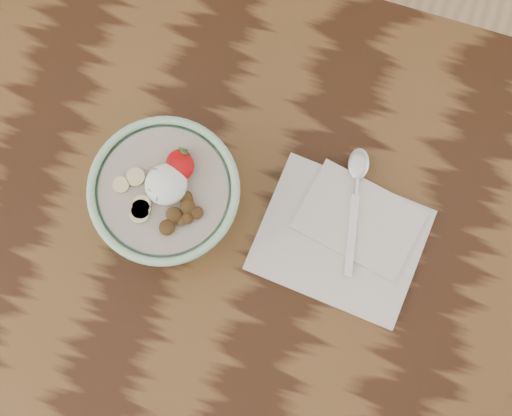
{
  "coord_description": "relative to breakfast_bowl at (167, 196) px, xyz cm",
  "views": [
    {
      "loc": [
        19.09,
        -10.3,
        177.9
      ],
      "look_at": [
        14.15,
        5.62,
        86.97
      ],
      "focal_mm": 50.0,
      "sensor_mm": 36.0,
      "label": 1
    }
  ],
  "objects": [
    {
      "name": "breakfast_bowl",
      "position": [
        0.0,
        0.0,
        0.0
      ],
      "size": [
        20.34,
        20.34,
        13.6
      ],
      "rotation": [
        0.0,
        0.0,
        0.41
      ],
      "color": "#9CD2A7",
      "rests_on": "table"
    },
    {
      "name": "napkin",
      "position": [
        25.27,
        3.0,
        -6.3
      ],
      "size": [
        24.66,
        21.17,
        1.42
      ],
      "rotation": [
        0.0,
        0.0,
        -0.09
      ],
      "color": "silver",
      "rests_on": "table"
    },
    {
      "name": "spoon",
      "position": [
        24.74,
        10.99,
        -5.06
      ],
      "size": [
        5.57,
        19.03,
        0.99
      ],
      "rotation": [
        0.0,
        0.0,
        0.18
      ],
      "color": "silver",
      "rests_on": "napkin"
    },
    {
      "name": "table",
      "position": [
        -1.73,
        -4.52,
        -16.19
      ],
      "size": [
        160.0,
        90.0,
        75.0
      ],
      "color": "black",
      "rests_on": "ground"
    }
  ]
}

